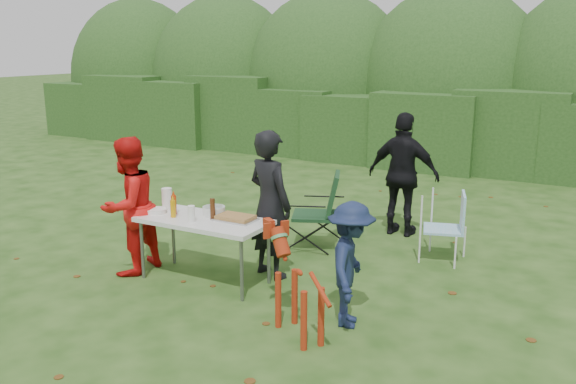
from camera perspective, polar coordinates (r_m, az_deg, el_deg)
The scene contains 20 objects.
ground at distance 6.75m, azimuth -6.72°, elevation -9.54°, with size 80.00×80.00×0.00m, color #1E4211.
hedge_row at distance 13.64m, azimuth 13.00°, elevation 5.81°, with size 22.00×1.40×1.70m, color #23471C.
shrub_backdrop at distance 15.11m, azimuth 14.85°, elevation 9.31°, with size 20.00×2.60×3.20m, color #3D6628.
folding_table at distance 6.92m, azimuth -7.88°, elevation -2.92°, with size 1.50×0.70×0.74m.
person_cook at distance 6.99m, azimuth -1.70°, elevation -1.15°, with size 0.63×0.41×1.72m, color black.
person_red_jacket at distance 7.34m, azimuth -14.68°, elevation -1.29°, with size 0.79×0.61×1.62m, color red.
person_black_puffy at distance 8.65m, azimuth 10.75°, elevation 1.60°, with size 1.02×0.42×1.74m, color black.
child at distance 5.85m, azimuth 5.88°, elevation -6.78°, with size 0.79×0.45×1.22m, color #162143.
dog at distance 5.64m, azimuth 1.04°, elevation -8.95°, with size 1.01×0.40×0.96m, color #9B2910, non-canonical shape.
camping_chair at distance 7.99m, azimuth 2.49°, elevation -1.77°, with size 0.65×0.65×1.04m, color #193D1F, non-canonical shape.
lawn_chair at distance 7.83m, azimuth 14.35°, elevation -3.13°, with size 0.52×0.52×0.88m, color #3C9CC8, non-canonical shape.
food_tray at distance 6.81m, azimuth -4.93°, elevation -2.57°, with size 0.45×0.30×0.02m, color #B7B7BA.
focaccia_bread at distance 6.80m, azimuth -4.94°, elevation -2.34°, with size 0.40×0.26×0.04m, color #A3753D.
mustard_bottle at distance 7.00m, azimuth -10.71°, elevation -1.54°, with size 0.06×0.06×0.20m, color #C88C08.
ketchup_bottle at distance 7.12m, azimuth -10.63°, elevation -1.18°, with size 0.06×0.06×0.22m, color #B7310A.
beer_bottle at distance 6.84m, azimuth -7.08°, elevation -1.59°, with size 0.06×0.06×0.24m, color #47230F.
paper_towel_roll at distance 7.32m, azimuth -11.26°, elevation -0.64°, with size 0.12×0.12×0.26m, color white.
cup_stack at distance 6.79m, azimuth -9.03°, elevation -2.02°, with size 0.08×0.08×0.18m, color white.
pasta_bowl at distance 7.03m, azimuth -6.94°, elevation -1.76°, with size 0.26×0.26×0.10m, color silver.
plate_stack at distance 7.23m, azimuth -12.22°, elevation -1.73°, with size 0.24×0.24×0.05m, color white.
Camera 1 is at (3.63, -5.03, 2.66)m, focal length 38.00 mm.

